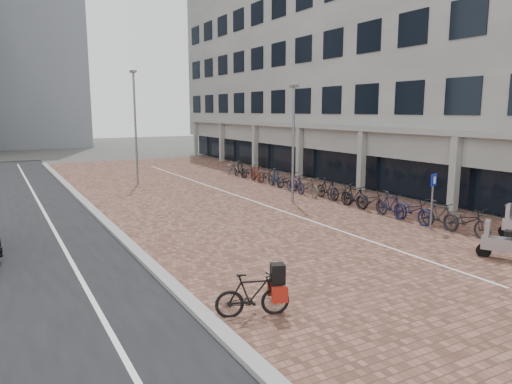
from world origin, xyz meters
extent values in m
plane|color=#474442|center=(0.00, 0.00, 0.00)|extent=(140.00, 140.00, 0.00)
cube|color=brown|center=(2.00, 12.00, 0.01)|extent=(14.50, 42.00, 0.04)
cube|color=gray|center=(-5.10, 12.00, 0.07)|extent=(0.35, 42.00, 0.14)
cube|color=white|center=(-7.00, 12.00, 0.02)|extent=(0.12, 44.00, 0.00)
cube|color=white|center=(2.20, 12.00, 0.04)|extent=(0.10, 30.00, 0.00)
cube|color=#A8A8A2|center=(13.00, 16.00, 8.50)|extent=(8.00, 40.00, 13.00)
cube|color=black|center=(9.60, 16.00, 1.70)|extent=(0.15, 38.00, 3.20)
cube|color=#A8A8A2|center=(9.40, 16.00, 3.45)|extent=(1.60, 38.00, 0.30)
cube|color=#A8A8A2|center=(8.80, 4.00, 1.70)|extent=(0.35, 0.35, 3.40)
cube|color=#A8A8A2|center=(8.80, 10.00, 1.70)|extent=(0.35, 0.35, 3.40)
cube|color=#A8A8A2|center=(8.80, 16.00, 1.70)|extent=(0.35, 0.35, 3.40)
cube|color=#A8A8A2|center=(8.80, 22.00, 1.70)|extent=(0.35, 0.35, 3.40)
cube|color=#A8A8A2|center=(8.80, 28.00, 1.70)|extent=(0.35, 0.35, 3.40)
cube|color=#A8A8A2|center=(8.80, 34.00, 1.70)|extent=(0.35, 0.35, 3.40)
cube|color=gray|center=(-4.00, 55.00, 13.00)|extent=(12.00, 10.00, 26.00)
imported|color=black|center=(-4.14, -1.29, 0.49)|extent=(1.69, 0.95, 0.98)
cube|color=black|center=(-4.14, -1.29, 0.93)|extent=(0.37, 0.35, 0.44)
cube|color=#9F1C11|center=(-4.36, -1.29, 0.54)|extent=(0.36, 0.20, 0.34)
cube|color=#9F1C11|center=(-3.92, -1.29, 0.54)|extent=(0.36, 0.20, 0.34)
cylinder|color=slate|center=(5.28, 2.13, 0.97)|extent=(0.07, 0.07, 1.93)
cube|color=#0C1F9D|center=(5.28, 2.10, 1.89)|extent=(0.43, 0.17, 0.44)
cylinder|color=slate|center=(3.75, 9.12, 2.76)|extent=(0.12, 0.12, 5.51)
cylinder|color=gray|center=(-1.26, 18.35, 3.31)|extent=(0.12, 0.12, 6.63)
imported|color=black|center=(5.82, 1.00, 0.52)|extent=(0.73, 1.99, 1.04)
imported|color=black|center=(5.74, 2.15, 0.53)|extent=(0.59, 1.77, 1.05)
imported|color=#16193D|center=(5.60, 3.30, 0.52)|extent=(0.85, 2.02, 1.04)
imported|color=#121334|center=(5.55, 4.45, 0.53)|extent=(0.72, 1.80, 1.05)
imported|color=black|center=(5.54, 5.60, 0.52)|extent=(0.70, 1.98, 1.04)
imported|color=black|center=(5.57, 6.75, 0.53)|extent=(0.60, 1.77, 1.05)
imported|color=black|center=(5.66, 7.90, 0.52)|extent=(0.73, 1.99, 1.04)
imported|color=black|center=(5.81, 9.05, 0.53)|extent=(0.52, 1.76, 1.05)
imported|color=#504F49|center=(5.41, 10.20, 0.52)|extent=(0.79, 2.01, 1.04)
imported|color=#141639|center=(5.41, 11.35, 0.53)|extent=(0.54, 1.76, 1.05)
imported|color=black|center=(5.62, 12.50, 0.52)|extent=(0.76, 2.00, 1.04)
imported|color=#141F38|center=(5.58, 13.65, 0.53)|extent=(0.90, 1.81, 1.05)
imported|color=#222227|center=(5.60, 14.80, 0.52)|extent=(0.79, 2.01, 1.04)
imported|color=#572217|center=(5.51, 15.95, 0.53)|extent=(0.73, 1.80, 1.05)
imported|color=black|center=(5.64, 17.10, 0.52)|extent=(0.74, 1.99, 1.04)
imported|color=black|center=(5.56, 18.25, 0.53)|extent=(0.62, 1.78, 1.05)
imported|color=#5E5A56|center=(5.56, 19.40, 0.52)|extent=(0.72, 1.98, 1.04)
camera|label=1|loc=(-8.78, -9.80, 4.40)|focal=33.43mm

